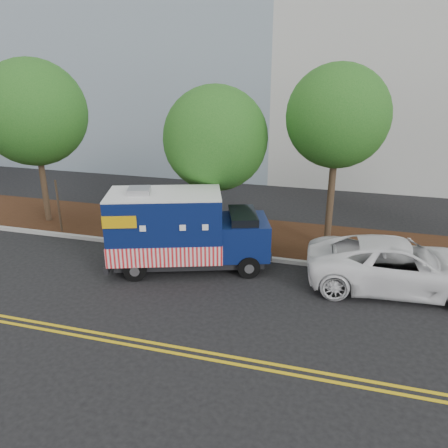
# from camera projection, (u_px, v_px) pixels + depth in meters

# --- Properties ---
(ground) EXTENTS (120.00, 120.00, 0.00)m
(ground) POSITION_uv_depth(u_px,v_px,m) (153.00, 264.00, 15.91)
(ground) COLOR black
(ground) RESTS_ON ground
(curb) EXTENTS (120.00, 0.18, 0.15)m
(curb) POSITION_uv_depth(u_px,v_px,m) (168.00, 247.00, 17.15)
(curb) COLOR #9E9E99
(curb) RESTS_ON ground
(mulch_strip) EXTENTS (120.00, 4.00, 0.15)m
(mulch_strip) POSITION_uv_depth(u_px,v_px,m) (187.00, 229.00, 19.05)
(mulch_strip) COLOR black
(mulch_strip) RESTS_ON ground
(centerline_near) EXTENTS (120.00, 0.10, 0.01)m
(centerline_near) POSITION_uv_depth(u_px,v_px,m) (84.00, 331.00, 11.89)
(centerline_near) COLOR gold
(centerline_near) RESTS_ON ground
(centerline_far) EXTENTS (120.00, 0.10, 0.01)m
(centerline_far) POSITION_uv_depth(u_px,v_px,m) (79.00, 336.00, 11.66)
(centerline_far) COLOR gold
(centerline_far) RESTS_ON ground
(tree_a) EXTENTS (4.45, 4.45, 7.16)m
(tree_a) POSITION_uv_depth(u_px,v_px,m) (33.00, 113.00, 18.36)
(tree_a) COLOR #38281C
(tree_a) RESTS_ON ground
(tree_b) EXTENTS (4.02, 4.02, 6.19)m
(tree_b) POSITION_uv_depth(u_px,v_px,m) (215.00, 139.00, 16.61)
(tree_b) COLOR #38281C
(tree_b) RESTS_ON ground
(tree_c) EXTENTS (3.70, 3.70, 6.96)m
(tree_c) POSITION_uv_depth(u_px,v_px,m) (338.00, 117.00, 15.49)
(tree_c) COLOR #38281C
(tree_c) RESTS_ON ground
(sign_post) EXTENTS (0.06, 0.06, 2.40)m
(sign_post) POSITION_uv_depth(u_px,v_px,m) (59.00, 208.00, 18.22)
(sign_post) COLOR #473828
(sign_post) RESTS_ON ground
(food_truck) EXTENTS (5.96, 3.74, 2.96)m
(food_truck) POSITION_uv_depth(u_px,v_px,m) (180.00, 232.00, 15.18)
(food_truck) COLOR black
(food_truck) RESTS_ON ground
(white_car) EXTENTS (5.99, 3.13, 1.61)m
(white_car) POSITION_uv_depth(u_px,v_px,m) (399.00, 265.00, 13.92)
(white_car) COLOR white
(white_car) RESTS_ON ground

